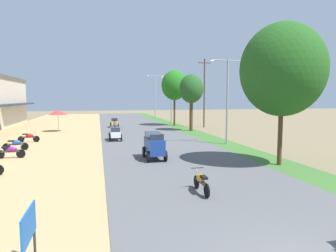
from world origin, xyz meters
TOP-DOWN VIEW (x-y plane):
  - parked_motorbike_fifth at (-10.29, 16.06)m, footprint 1.80×0.54m
  - parked_motorbike_sixth at (-10.75, 19.14)m, footprint 1.80×0.54m
  - parked_motorbike_seventh at (-10.72, 23.33)m, footprint 1.80×0.54m
  - street_signboard at (-6.26, 2.06)m, footprint 0.06×1.30m
  - vendor_umbrella at (-9.27, 31.55)m, footprint 2.20×2.20m
  - median_tree_nearest at (5.49, 10.44)m, footprint 4.77×4.77m
  - median_tree_second at (5.94, 28.75)m, footprint 2.82×2.82m
  - median_tree_third at (5.63, 35.44)m, footprint 3.64×3.64m
  - streetlamp_near at (5.80, 18.44)m, footprint 3.16×0.20m
  - streetlamp_mid at (5.80, 37.94)m, footprint 3.16×0.20m
  - streetlamp_far at (5.80, 50.57)m, footprint 3.16×0.20m
  - utility_pole_near at (9.12, 33.01)m, footprint 1.80×0.20m
  - car_van_blue at (-1.33, 13.66)m, footprint 1.19×2.41m
  - car_sedan_white at (-3.27, 22.79)m, footprint 1.10×2.26m
  - car_hatchback_yellow at (-2.70, 34.96)m, footprint 1.04×2.00m
  - motorbike_ahead_second at (-0.69, 6.60)m, footprint 0.54×1.80m
  - motorbike_ahead_third at (-3.05, 27.02)m, footprint 0.54×1.80m

SIDE VIEW (x-z plane):
  - parked_motorbike_fifth at x=-10.29m, z-range 0.08..1.02m
  - parked_motorbike_sixth at x=-10.75m, z-range 0.08..1.02m
  - parked_motorbike_seventh at x=-10.72m, z-range 0.08..1.02m
  - motorbike_ahead_second at x=-0.69m, z-range 0.10..1.04m
  - car_sedan_white at x=-3.27m, z-range 0.15..1.34m
  - car_hatchback_yellow at x=-2.70m, z-range 0.13..1.36m
  - motorbike_ahead_third at x=-3.05m, z-range 0.03..1.69m
  - car_van_blue at x=-1.33m, z-range 0.19..1.86m
  - street_signboard at x=-6.26m, z-range 0.36..1.86m
  - vendor_umbrella at x=-9.27m, z-range 1.05..3.57m
  - streetlamp_mid at x=5.80m, z-range 0.64..7.73m
  - streetlamp_near at x=5.80m, z-range 0.64..7.77m
  - utility_pole_near at x=9.12m, z-range 0.19..9.26m
  - streetlamp_far at x=5.80m, z-range 0.66..8.86m
  - median_tree_second at x=5.94m, z-range 1.63..8.29m
  - median_tree_nearest at x=5.49m, z-range 1.47..9.61m
  - median_tree_third at x=5.63m, z-range 1.84..9.54m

